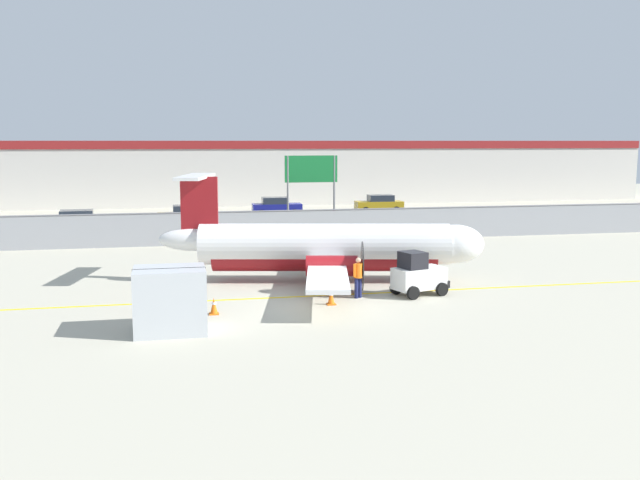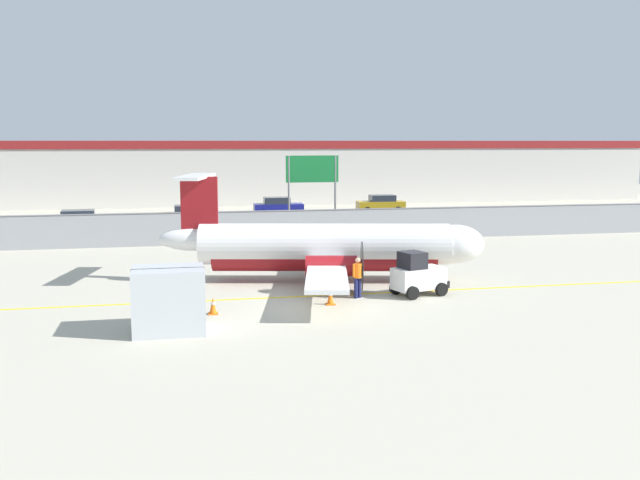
% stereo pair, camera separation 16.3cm
% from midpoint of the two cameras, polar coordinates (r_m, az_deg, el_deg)
% --- Properties ---
extents(ground_plane, '(140.00, 140.00, 0.01)m').
position_cam_midpoint_polar(ground_plane, '(29.99, -0.97, -4.50)').
color(ground_plane, '#B2AD99').
extents(perimeter_fence, '(98.00, 0.10, 2.10)m').
position_cam_midpoint_polar(perimeter_fence, '(45.42, -4.82, 1.14)').
color(perimeter_fence, gray).
rests_on(perimeter_fence, ground).
extents(parking_lot_strip, '(98.00, 17.00, 0.12)m').
position_cam_midpoint_polar(parking_lot_strip, '(56.89, -6.25, 1.41)').
color(parking_lot_strip, '#38383A').
rests_on(parking_lot_strip, ground).
extents(background_building, '(91.00, 8.10, 6.50)m').
position_cam_midpoint_polar(background_building, '(75.02, -7.70, 5.40)').
color(background_building, beige).
rests_on(background_building, ground).
extents(commuter_airplane, '(14.98, 15.98, 4.92)m').
position_cam_midpoint_polar(commuter_airplane, '(32.86, 0.69, -0.58)').
color(commuter_airplane, white).
rests_on(commuter_airplane, ground).
extents(baggage_tug, '(2.55, 1.94, 1.88)m').
position_cam_midpoint_polar(baggage_tug, '(30.28, 7.71, -2.81)').
color(baggage_tug, silver).
rests_on(baggage_tug, ground).
extents(ground_crew_worker, '(0.52, 0.46, 1.70)m').
position_cam_midpoint_polar(ground_crew_worker, '(29.51, 2.92, -2.84)').
color(ground_crew_worker, '#191E4C').
rests_on(ground_crew_worker, ground).
extents(cargo_container, '(2.44, 2.01, 2.20)m').
position_cam_midpoint_polar(cargo_container, '(24.80, -12.10, -4.73)').
color(cargo_container, '#B7BCC1').
rests_on(cargo_container, ground).
extents(traffic_cone_near_left, '(0.36, 0.36, 0.64)m').
position_cam_midpoint_polar(traffic_cone_near_left, '(28.39, 0.73, -4.58)').
color(traffic_cone_near_left, orange).
rests_on(traffic_cone_near_left, ground).
extents(traffic_cone_near_right, '(0.36, 0.36, 0.64)m').
position_cam_midpoint_polar(traffic_cone_near_right, '(27.14, -8.66, -5.25)').
color(traffic_cone_near_right, orange).
rests_on(traffic_cone_near_right, ground).
extents(traffic_cone_far_left, '(0.36, 0.36, 0.64)m').
position_cam_midpoint_polar(traffic_cone_far_left, '(32.87, 8.87, -2.95)').
color(traffic_cone_far_left, orange).
rests_on(traffic_cone_far_left, ground).
extents(parked_car_0, '(4.30, 2.22, 1.58)m').
position_cam_midpoint_polar(parked_car_0, '(52.41, -18.83, 1.40)').
color(parked_car_0, '#19662D').
rests_on(parked_car_0, parking_lot_strip).
extents(parked_car_1, '(4.20, 2.01, 1.58)m').
position_cam_midpoint_polar(parked_car_1, '(54.32, -10.71, 1.90)').
color(parked_car_1, '#B28C19').
rests_on(parked_car_1, parking_lot_strip).
extents(parked_car_2, '(4.25, 2.11, 1.58)m').
position_cam_midpoint_polar(parked_car_2, '(61.24, -3.58, 2.69)').
color(parked_car_2, navy).
rests_on(parked_car_2, parking_lot_strip).
extents(parked_car_3, '(4.27, 2.14, 1.58)m').
position_cam_midpoint_polar(parked_car_3, '(63.98, 4.70, 2.90)').
color(parked_car_3, '#B28C19').
rests_on(parked_car_3, parking_lot_strip).
extents(highway_sign, '(3.60, 0.14, 5.50)m').
position_cam_midpoint_polar(highway_sign, '(48.17, -0.81, 5.16)').
color(highway_sign, slate).
rests_on(highway_sign, ground).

